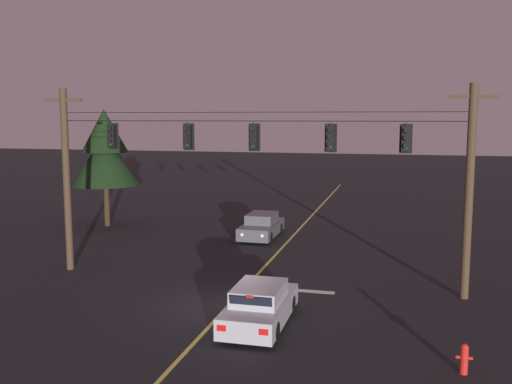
# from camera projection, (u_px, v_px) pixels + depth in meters

# --- Properties ---
(ground_plane) EXTENTS (180.00, 180.00, 0.00)m
(ground_plane) POSITION_uv_depth(u_px,v_px,m) (227.00, 307.00, 20.74)
(ground_plane) COLOR black
(lane_centre_stripe) EXTENTS (0.14, 60.00, 0.01)m
(lane_centre_stripe) POSITION_uv_depth(u_px,v_px,m) (280.00, 250.00, 29.59)
(lane_centre_stripe) COLOR #D1C64C
(lane_centre_stripe) RESTS_ON ground
(stop_bar_paint) EXTENTS (3.40, 0.36, 0.01)m
(stop_bar_paint) POSITION_uv_depth(u_px,v_px,m) (292.00, 290.00, 22.78)
(stop_bar_paint) COLOR silver
(stop_bar_paint) RESTS_ON ground
(signal_span_assembly) EXTENTS (18.69, 0.32, 8.10)m
(signal_span_assembly) POSITION_uv_depth(u_px,v_px,m) (250.00, 182.00, 23.28)
(signal_span_assembly) COLOR #423021
(signal_span_assembly) RESTS_ON ground
(traffic_light_leftmost) EXTENTS (0.48, 0.41, 1.22)m
(traffic_light_leftmost) POSITION_uv_depth(u_px,v_px,m) (112.00, 136.00, 24.53)
(traffic_light_leftmost) COLOR black
(traffic_light_left_inner) EXTENTS (0.48, 0.41, 1.22)m
(traffic_light_left_inner) POSITION_uv_depth(u_px,v_px,m) (187.00, 137.00, 23.68)
(traffic_light_left_inner) COLOR black
(traffic_light_centre) EXTENTS (0.48, 0.41, 1.22)m
(traffic_light_centre) POSITION_uv_depth(u_px,v_px,m) (253.00, 137.00, 22.99)
(traffic_light_centre) COLOR black
(traffic_light_right_inner) EXTENTS (0.48, 0.41, 1.22)m
(traffic_light_right_inner) POSITION_uv_depth(u_px,v_px,m) (330.00, 138.00, 22.22)
(traffic_light_right_inner) COLOR black
(traffic_light_rightmost) EXTENTS (0.48, 0.41, 1.22)m
(traffic_light_rightmost) POSITION_uv_depth(u_px,v_px,m) (406.00, 139.00, 21.52)
(traffic_light_rightmost) COLOR black
(car_waiting_near_lane) EXTENTS (1.80, 4.33, 1.39)m
(car_waiting_near_lane) POSITION_uv_depth(u_px,v_px,m) (260.00, 306.00, 18.87)
(car_waiting_near_lane) COLOR #A5A5AD
(car_waiting_near_lane) RESTS_ON ground
(car_oncoming_lead) EXTENTS (1.80, 4.42, 1.39)m
(car_oncoming_lead) POSITION_uv_depth(u_px,v_px,m) (261.00, 226.00, 32.65)
(car_oncoming_lead) COLOR #4C4C51
(car_oncoming_lead) RESTS_ON ground
(tree_verge_near) EXTENTS (4.14, 4.14, 7.36)m
(tree_verge_near) POSITION_uv_depth(u_px,v_px,m) (105.00, 151.00, 35.67)
(tree_verge_near) COLOR #332316
(tree_verge_near) RESTS_ON ground
(fire_hydrant) EXTENTS (0.44, 0.22, 0.84)m
(fire_hydrant) POSITION_uv_depth(u_px,v_px,m) (464.00, 358.00, 15.28)
(fire_hydrant) COLOR red
(fire_hydrant) RESTS_ON ground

